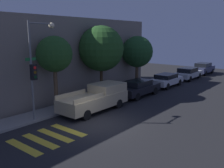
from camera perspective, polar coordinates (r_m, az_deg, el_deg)
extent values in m
plane|color=black|center=(14.73, -3.00, -9.37)|extent=(60.00, 60.00, 0.00)
cube|color=gray|center=(17.60, -13.10, -5.95)|extent=(26.00, 1.86, 0.14)
cube|color=slate|center=(20.55, -20.98, 5.13)|extent=(26.00, 6.00, 6.53)
cube|color=gold|center=(12.73, -19.59, -13.45)|extent=(0.45, 2.60, 0.00)
cube|color=gold|center=(13.17, -16.12, -12.37)|extent=(0.45, 2.60, 0.00)
cube|color=gold|center=(13.67, -12.92, -11.33)|extent=(0.45, 2.60, 0.00)
cube|color=gold|center=(14.20, -9.96, -10.33)|extent=(0.45, 2.60, 0.00)
cylinder|color=slate|center=(15.30, -17.91, 2.45)|extent=(0.12, 0.12, 5.98)
cube|color=black|center=(15.12, -17.49, 2.61)|extent=(0.30, 0.30, 0.90)
cylinder|color=red|center=(14.95, -17.21, 3.58)|extent=(0.18, 0.02, 0.18)
cylinder|color=#593D0A|center=(14.98, -17.15, 2.56)|extent=(0.18, 0.02, 0.18)
cylinder|color=#0C3819|center=(15.02, -17.09, 1.54)|extent=(0.18, 0.02, 0.18)
cube|color=#19662D|center=(15.20, -18.09, 5.43)|extent=(0.70, 0.02, 0.18)
cylinder|color=slate|center=(15.60, -16.06, 13.19)|extent=(1.58, 0.08, 0.08)
sphere|color=#F9E5B2|center=(16.07, -13.67, 12.87)|extent=(0.36, 0.36, 0.36)
cube|color=tan|center=(17.14, -4.17, -3.81)|extent=(5.25, 1.94, 0.84)
cube|color=tan|center=(18.02, -1.06, -0.73)|extent=(2.36, 1.79, 0.57)
cube|color=tan|center=(16.72, -9.42, -2.35)|extent=(2.62, 0.08, 0.28)
cube|color=tan|center=(15.51, -5.21, -3.30)|extent=(2.62, 0.08, 0.28)
cylinder|color=black|center=(18.98, -2.72, -3.61)|extent=(0.65, 0.22, 0.65)
cylinder|color=black|center=(17.89, 1.50, -4.53)|extent=(0.65, 0.22, 0.65)
cylinder|color=black|center=(16.79, -10.18, -5.77)|extent=(0.65, 0.22, 0.65)
cylinder|color=black|center=(15.55, -5.89, -7.03)|extent=(0.65, 0.22, 0.65)
cube|color=black|center=(21.43, 6.04, -1.14)|extent=(4.54, 1.77, 0.58)
cube|color=black|center=(21.23, 5.90, 0.19)|extent=(2.36, 1.56, 0.47)
cylinder|color=black|center=(23.07, 6.28, -1.00)|extent=(0.65, 0.22, 0.65)
cylinder|color=black|center=(22.27, 9.73, -1.54)|extent=(0.65, 0.22, 0.65)
cylinder|color=black|center=(20.81, 2.06, -2.28)|extent=(0.65, 0.22, 0.65)
cylinder|color=black|center=(19.92, 5.73, -2.94)|extent=(0.65, 0.22, 0.65)
cube|color=silver|center=(25.85, 12.33, 0.76)|extent=(4.35, 1.76, 0.56)
cube|color=black|center=(25.68, 12.27, 1.80)|extent=(2.26, 1.55, 0.41)
cylinder|color=black|center=(27.44, 12.12, 0.77)|extent=(0.65, 0.22, 0.65)
cylinder|color=black|center=(26.78, 15.12, 0.38)|extent=(0.65, 0.22, 0.65)
cylinder|color=black|center=(25.10, 9.31, -0.09)|extent=(0.65, 0.22, 0.65)
cylinder|color=black|center=(24.38, 12.52, -0.54)|extent=(0.65, 0.22, 0.65)
cube|color=#B7BABF|center=(30.78, 16.96, 2.17)|extent=(4.61, 1.84, 0.55)
cube|color=black|center=(30.60, 16.93, 3.11)|extent=(2.40, 1.62, 0.49)
cylinder|color=black|center=(32.44, 16.54, 2.14)|extent=(0.65, 0.22, 0.65)
cylinder|color=black|center=(31.86, 19.29, 1.81)|extent=(0.65, 0.22, 0.65)
cylinder|color=black|center=(29.85, 14.41, 1.50)|extent=(0.65, 0.22, 0.65)
cylinder|color=black|center=(29.21, 17.36, 1.13)|extent=(0.65, 0.22, 0.65)
cube|color=#2D3351|center=(35.53, 20.11, 3.23)|extent=(4.38, 1.73, 0.68)
cube|color=black|center=(35.36, 20.12, 4.15)|extent=(2.28, 1.53, 0.49)
cylinder|color=black|center=(37.10, 19.64, 3.04)|extent=(0.65, 0.22, 0.65)
cylinder|color=black|center=(36.62, 21.93, 2.78)|extent=(0.65, 0.22, 0.65)
cylinder|color=black|center=(34.57, 18.12, 2.58)|extent=(0.65, 0.22, 0.65)
cylinder|color=black|center=(34.06, 20.55, 2.30)|extent=(0.65, 0.22, 0.65)
cylinder|color=brown|center=(17.71, -12.70, -1.08)|extent=(0.28, 0.28, 2.98)
sphere|color=#234C1E|center=(17.37, -13.04, 6.69)|extent=(2.45, 2.45, 2.45)
cylinder|color=#42301E|center=(20.96, -2.44, 0.63)|extent=(0.25, 0.25, 2.66)
sphere|color=#234C1E|center=(20.63, -2.50, 8.10)|extent=(3.73, 3.73, 3.73)
cylinder|color=brown|center=(25.19, 5.68, 2.05)|extent=(0.31, 0.31, 2.38)
sphere|color=#1E4721|center=(24.93, 5.79, 7.37)|extent=(3.08, 3.08, 3.08)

